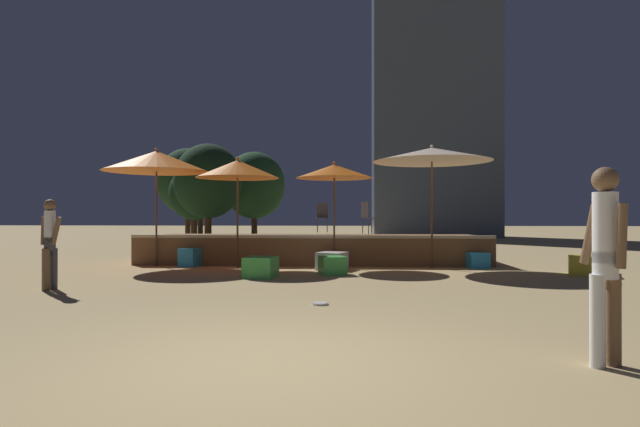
# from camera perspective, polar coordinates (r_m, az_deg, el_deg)

# --- Properties ---
(ground_plane) EXTENTS (120.00, 120.00, 0.00)m
(ground_plane) POSITION_cam_1_polar(r_m,az_deg,el_deg) (4.75, -6.19, -16.63)
(ground_plane) COLOR tan
(wooden_deck) EXTENTS (9.60, 3.09, 0.82)m
(wooden_deck) POSITION_cam_1_polar(r_m,az_deg,el_deg) (14.63, -0.70, -4.02)
(wooden_deck) COLOR brown
(wooden_deck) RESTS_ON ground
(patio_umbrella_0) EXTENTS (2.01, 2.01, 2.75)m
(patio_umbrella_0) POSITION_cam_1_polar(r_m,az_deg,el_deg) (13.07, 1.63, 4.82)
(patio_umbrella_0) COLOR brown
(patio_umbrella_0) RESTS_ON ground
(patio_umbrella_1) EXTENTS (2.14, 2.14, 2.84)m
(patio_umbrella_1) POSITION_cam_1_polar(r_m,az_deg,el_deg) (13.04, -9.41, 5.02)
(patio_umbrella_1) COLOR brown
(patio_umbrella_1) RESTS_ON ground
(patio_umbrella_2) EXTENTS (2.78, 2.78, 3.14)m
(patio_umbrella_2) POSITION_cam_1_polar(r_m,az_deg,el_deg) (14.01, -18.19, 5.68)
(patio_umbrella_2) COLOR brown
(patio_umbrella_2) RESTS_ON ground
(patio_umbrella_3) EXTENTS (3.00, 3.00, 3.15)m
(patio_umbrella_3) POSITION_cam_1_polar(r_m,az_deg,el_deg) (13.09, 12.66, 6.56)
(patio_umbrella_3) COLOR brown
(patio_umbrella_3) RESTS_ON ground
(cube_seat_0) EXTENTS (0.52, 0.52, 0.48)m
(cube_seat_0) POSITION_cam_1_polar(r_m,az_deg,el_deg) (13.57, -14.69, -4.87)
(cube_seat_0) COLOR #2D9EDB
(cube_seat_0) RESTS_ON ground
(cube_seat_1) EXTENTS (0.83, 0.83, 0.44)m
(cube_seat_1) POSITION_cam_1_polar(r_m,az_deg,el_deg) (12.69, 27.96, -5.27)
(cube_seat_1) COLOR yellow
(cube_seat_1) RESTS_ON ground
(cube_seat_2) EXTENTS (0.83, 0.83, 0.43)m
(cube_seat_2) POSITION_cam_1_polar(r_m,az_deg,el_deg) (12.41, 1.38, -5.43)
(cube_seat_2) COLOR white
(cube_seat_2) RESTS_ON ground
(cube_seat_3) EXTENTS (0.56, 0.56, 0.40)m
(cube_seat_3) POSITION_cam_1_polar(r_m,az_deg,el_deg) (13.34, 17.54, -5.12)
(cube_seat_3) COLOR #2D9EDB
(cube_seat_3) RESTS_ON ground
(cube_seat_4) EXTENTS (0.69, 0.69, 0.41)m
(cube_seat_4) POSITION_cam_1_polar(r_m,az_deg,el_deg) (11.39, 1.43, -5.94)
(cube_seat_4) COLOR #4CC651
(cube_seat_4) RESTS_ON ground
(cube_seat_5) EXTENTS (0.73, 0.73, 0.45)m
(cube_seat_5) POSITION_cam_1_polar(r_m,az_deg,el_deg) (10.90, -6.80, -6.11)
(cube_seat_5) COLOR #4CC651
(cube_seat_5) RESTS_ON ground
(person_0) EXTENTS (0.29, 0.50, 1.77)m
(person_0) POSITION_cam_1_polar(r_m,az_deg,el_deg) (5.11, 29.82, -4.32)
(person_0) COLOR white
(person_0) RESTS_ON ground
(person_1) EXTENTS (0.48, 0.28, 1.63)m
(person_1) POSITION_cam_1_polar(r_m,az_deg,el_deg) (10.19, -28.49, -2.86)
(person_1) COLOR brown
(person_1) RESTS_ON ground
(bistro_chair_0) EXTENTS (0.40, 0.40, 0.90)m
(bistro_chair_0) POSITION_cam_1_polar(r_m,az_deg,el_deg) (15.51, 0.27, -0.13)
(bistro_chair_0) COLOR #47474C
(bistro_chair_0) RESTS_ON wooden_deck
(bistro_chair_1) EXTENTS (0.47, 0.47, 0.90)m
(bistro_chair_1) POSITION_cam_1_polar(r_m,az_deg,el_deg) (14.11, 5.43, -0.12)
(bistro_chair_1) COLOR #47474C
(bistro_chair_1) RESTS_ON wooden_deck
(frisbee_disc) EXTENTS (0.24, 0.24, 0.03)m
(frisbee_disc) POSITION_cam_1_polar(r_m,az_deg,el_deg) (7.61, 0.02, -10.24)
(frisbee_disc) COLOR white
(frisbee_disc) RESTS_ON ground
(background_tree_0) EXTENTS (2.73, 2.73, 4.23)m
(background_tree_0) POSITION_cam_1_polar(r_m,az_deg,el_deg) (20.58, -12.67, 3.61)
(background_tree_0) COLOR #3D2B1C
(background_tree_0) RESTS_ON ground
(background_tree_1) EXTENTS (2.92, 2.92, 4.39)m
(background_tree_1) POSITION_cam_1_polar(r_m,az_deg,el_deg) (24.14, -7.51, 3.19)
(background_tree_1) COLOR #3D2B1C
(background_tree_1) RESTS_ON ground
(background_tree_2) EXTENTS (2.13, 2.13, 3.48)m
(background_tree_2) POSITION_cam_1_polar(r_m,az_deg,el_deg) (22.35, -14.20, 2.21)
(background_tree_2) COLOR #3D2B1C
(background_tree_2) RESTS_ON ground
(background_tree_3) EXTENTS (3.25, 3.25, 4.96)m
(background_tree_3) POSITION_cam_1_polar(r_m,az_deg,el_deg) (27.88, -14.87, 3.53)
(background_tree_3) COLOR #3D2B1C
(background_tree_3) RESTS_ON ground
(background_tree_4) EXTENTS (2.55, 2.55, 4.05)m
(background_tree_4) POSITION_cam_1_polar(r_m,az_deg,el_deg) (27.16, -13.51, 2.51)
(background_tree_4) COLOR #3D2B1C
(background_tree_4) RESTS_ON ground
(distant_building) EXTENTS (7.60, 3.67, 15.87)m
(distant_building) POSITION_cam_1_polar(r_m,az_deg,el_deg) (32.68, 12.86, 11.42)
(distant_building) COLOR #4C5666
(distant_building) RESTS_ON ground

